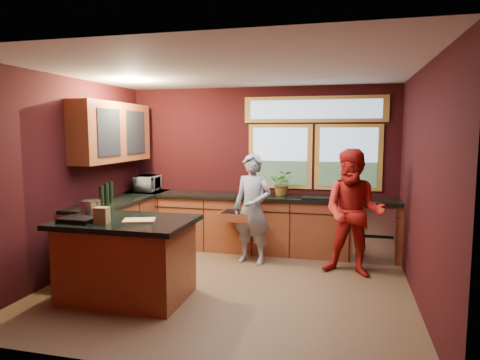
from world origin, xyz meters
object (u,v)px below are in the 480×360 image
at_px(island, 127,258).
at_px(person_grey, 252,209).
at_px(person_red, 354,213).
at_px(cutting_board, 139,220).
at_px(stock_pot, 91,208).

distance_m(island, person_grey, 2.08).
distance_m(person_grey, person_red, 1.47).
relative_size(person_grey, cutting_board, 4.68).
xyz_separation_m(island, stock_pot, (-0.55, 0.15, 0.56)).
distance_m(person_grey, cutting_board, 1.99).
relative_size(person_grey, person_red, 0.94).
relative_size(person_red, stock_pot, 7.23).
distance_m(person_grey, stock_pot, 2.31).
relative_size(island, stock_pot, 6.46).
height_order(island, person_grey, person_grey).
bearing_deg(person_red, stock_pot, -145.30).
relative_size(person_grey, stock_pot, 6.82).
bearing_deg(person_grey, cutting_board, -105.71).
xyz_separation_m(island, cutting_board, (0.20, -0.05, 0.48)).
bearing_deg(stock_pot, person_grey, 42.46).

